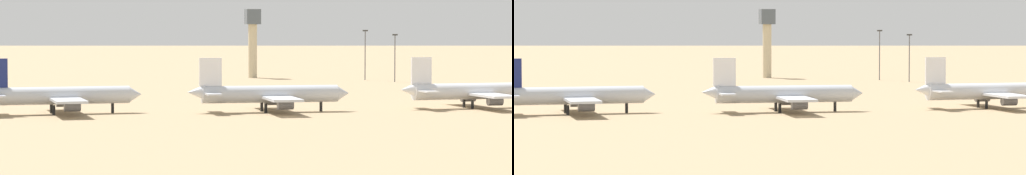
% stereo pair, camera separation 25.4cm
% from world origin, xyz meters
% --- Properties ---
extents(ground, '(4000.00, 4000.00, 0.00)m').
position_xyz_m(ground, '(0.00, 0.00, 0.00)').
color(ground, '#9E8460').
extents(parked_jet_navy_1, '(38.21, 32.14, 12.62)m').
position_xyz_m(parked_jet_navy_1, '(-48.82, 18.43, 4.14)').
color(parked_jet_navy_1, silver).
rests_on(parked_jet_navy_1, ground).
extents(parked_jet_white_2, '(37.97, 31.82, 12.56)m').
position_xyz_m(parked_jet_white_2, '(-1.14, 14.00, 4.12)').
color(parked_jet_white_2, silver).
rests_on(parked_jet_white_2, ground).
extents(parked_jet_white_3, '(37.40, 31.44, 12.36)m').
position_xyz_m(parked_jet_white_3, '(49.50, 15.81, 4.05)').
color(parked_jet_white_3, silver).
rests_on(parked_jet_white_3, ground).
extents(control_tower, '(5.20, 5.20, 25.03)m').
position_xyz_m(control_tower, '(30.84, 178.17, 15.10)').
color(control_tower, '#C6B793').
rests_on(control_tower, ground).
extents(light_pole_west, '(1.80, 0.50, 16.31)m').
position_xyz_m(light_pole_west, '(71.83, 138.57, 9.37)').
color(light_pole_west, '#59595E').
rests_on(light_pole_west, ground).
extents(light_pole_mid, '(1.80, 0.50, 17.60)m').
position_xyz_m(light_pole_mid, '(65.79, 153.05, 10.04)').
color(light_pole_mid, '#59595E').
rests_on(light_pole_mid, ground).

